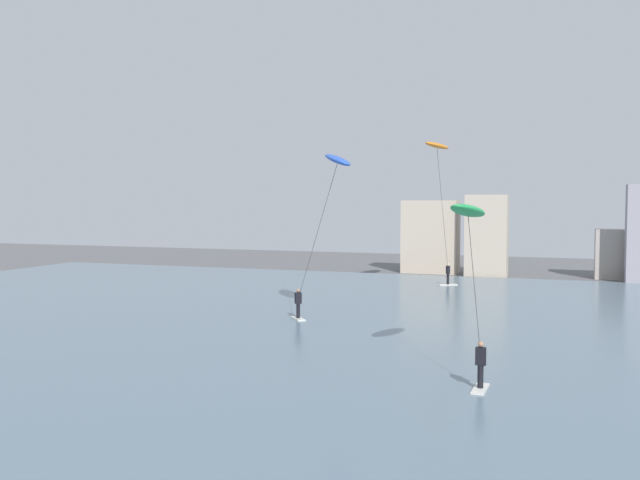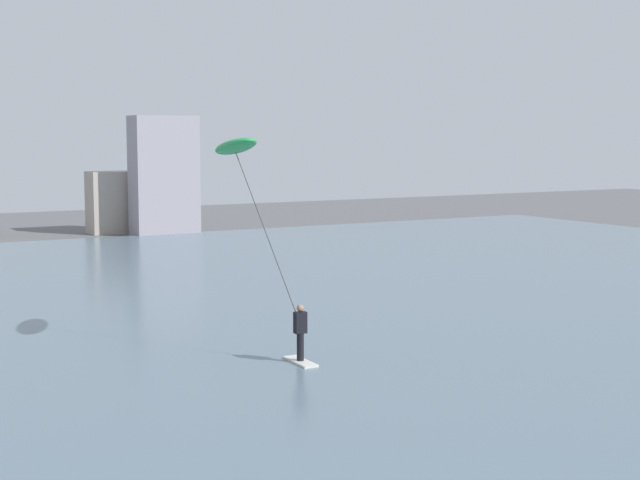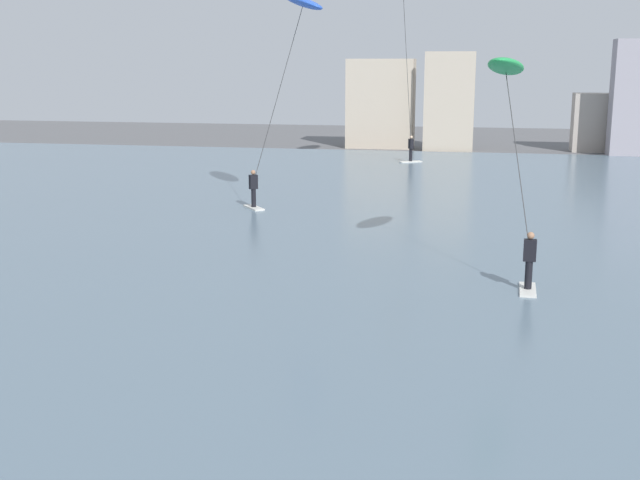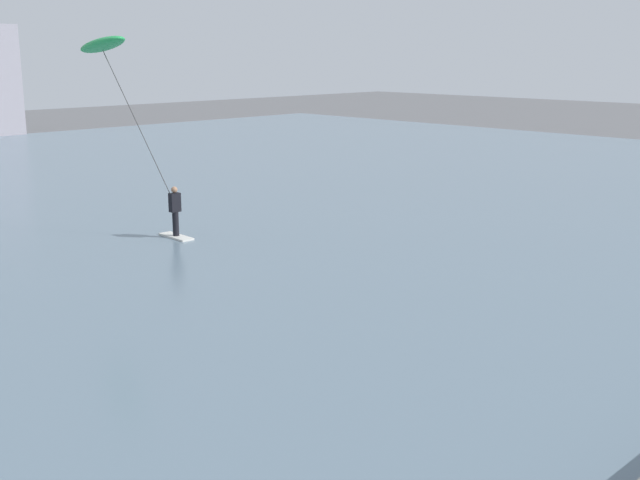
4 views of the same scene
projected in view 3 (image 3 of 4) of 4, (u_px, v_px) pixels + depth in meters
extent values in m
cube|color=slate|center=(432.00, 225.00, 31.32)|extent=(84.00, 52.00, 0.10)
cube|color=#B7A893|center=(381.00, 104.00, 59.39)|extent=(4.88, 2.61, 6.45)
cube|color=#B7A893|center=(449.00, 102.00, 56.77)|extent=(3.46, 2.05, 6.93)
cube|color=#A89E93|center=(606.00, 123.00, 56.82)|extent=(4.62, 2.10, 4.08)
cube|color=silver|center=(254.00, 208.00, 34.64)|extent=(1.21, 1.38, 0.06)
cylinder|color=black|center=(254.00, 198.00, 34.55)|extent=(0.20, 0.20, 0.78)
cube|color=black|center=(253.00, 182.00, 34.40)|extent=(0.40, 0.38, 0.60)
sphere|color=#9E7051|center=(253.00, 172.00, 34.31)|extent=(0.20, 0.20, 0.20)
cylinder|color=#333333|center=(277.00, 97.00, 33.53)|extent=(2.17, 0.24, 7.26)
ellipsoid|color=blue|center=(303.00, 2.00, 32.62)|extent=(2.89, 3.70, 1.26)
cube|color=silver|center=(528.00, 290.00, 22.18)|extent=(0.49, 1.42, 0.06)
cylinder|color=black|center=(529.00, 275.00, 22.09)|extent=(0.20, 0.20, 0.78)
cube|color=black|center=(530.00, 250.00, 21.94)|extent=(0.35, 0.23, 0.60)
sphere|color=#9E7051|center=(531.00, 236.00, 21.85)|extent=(0.20, 0.20, 0.20)
cylinder|color=#333333|center=(517.00, 159.00, 22.69)|extent=(0.83, 2.50, 4.78)
ellipsoid|color=green|center=(506.00, 67.00, 23.40)|extent=(1.44, 3.15, 0.77)
cube|color=silver|center=(410.00, 162.00, 50.52)|extent=(1.44, 1.07, 0.06)
cylinder|color=black|center=(411.00, 155.00, 50.43)|extent=(0.20, 0.20, 0.78)
cube|color=black|center=(411.00, 144.00, 50.28)|extent=(0.36, 0.40, 0.60)
sphere|color=beige|center=(411.00, 137.00, 50.19)|extent=(0.20, 0.20, 0.20)
cylinder|color=#333333|center=(407.00, 71.00, 48.02)|extent=(0.45, 2.81, 9.00)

